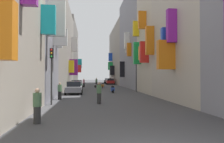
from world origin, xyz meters
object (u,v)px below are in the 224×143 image
(scooter_silver, at_px, (96,85))
(parked_car_red, at_px, (110,81))
(traffic_light_far_corner, at_px, (136,68))
(parked_car_green, at_px, (77,85))
(traffic_light_near_corner, at_px, (52,66))
(parked_car_black, at_px, (108,81))
(scooter_blue, at_px, (113,89))
(pedestrian_crossing, at_px, (99,93))
(parked_car_grey, at_px, (74,87))
(pedestrian_near_left, at_px, (96,82))
(pedestrian_near_right, at_px, (37,106))
(scooter_orange, at_px, (103,85))
(pedestrian_mid_street, at_px, (60,91))
(pedestrian_far_away, at_px, (84,83))

(scooter_silver, bearing_deg, parked_car_red, 73.20)
(traffic_light_far_corner, bearing_deg, parked_car_green, 147.27)
(traffic_light_near_corner, bearing_deg, parked_car_black, 78.47)
(parked_car_black, relative_size, traffic_light_far_corner, 0.94)
(scooter_blue, height_order, pedestrian_crossing, pedestrian_crossing)
(parked_car_grey, height_order, scooter_blue, parked_car_grey)
(parked_car_grey, bearing_deg, parked_car_green, 90.66)
(pedestrian_near_left, xyz_separation_m, pedestrian_near_right, (-3.94, -30.12, -0.07))
(scooter_blue, bearing_deg, scooter_silver, 97.78)
(scooter_orange, relative_size, pedestrian_mid_street, 1.16)
(scooter_silver, height_order, pedestrian_near_right, pedestrian_near_right)
(parked_car_red, xyz_separation_m, scooter_silver, (-3.99, -13.22, -0.30))
(pedestrian_near_right, relative_size, pedestrian_far_away, 1.01)
(parked_car_grey, height_order, traffic_light_near_corner, traffic_light_near_corner)
(pedestrian_near_right, bearing_deg, pedestrian_crossing, 62.91)
(pedestrian_mid_street, distance_m, pedestrian_far_away, 20.25)
(pedestrian_crossing, bearing_deg, scooter_blue, 77.27)
(scooter_blue, relative_size, traffic_light_near_corner, 0.42)
(pedestrian_mid_street, xyz_separation_m, traffic_light_far_corner, (8.96, 7.70, 2.37))
(parked_car_black, relative_size, pedestrian_near_left, 2.51)
(pedestrian_crossing, xyz_separation_m, traffic_light_near_corner, (-3.58, -0.11, 2.05))
(pedestrian_crossing, relative_size, pedestrian_mid_street, 1.09)
(pedestrian_near_left, bearing_deg, parked_car_green, -113.13)
(pedestrian_near_left, bearing_deg, pedestrian_crossing, -91.87)
(parked_car_red, distance_m, pedestrian_near_right, 42.05)
(parked_car_black, relative_size, scooter_silver, 2.55)
(pedestrian_far_away, bearing_deg, pedestrian_mid_street, -94.95)
(parked_car_green, xyz_separation_m, traffic_light_far_corner, (8.14, -5.23, 2.37))
(scooter_orange, height_order, pedestrian_near_left, pedestrian_near_left)
(scooter_orange, bearing_deg, scooter_blue, -86.40)
(scooter_orange, bearing_deg, pedestrian_crossing, -94.88)
(parked_car_red, xyz_separation_m, parked_car_black, (-0.02, 4.99, 0.01))
(scooter_silver, bearing_deg, scooter_blue, -82.22)
(parked_car_grey, xyz_separation_m, pedestrian_near_left, (3.28, 15.00, 0.09))
(parked_car_red, relative_size, traffic_light_near_corner, 1.01)
(traffic_light_far_corner, bearing_deg, parked_car_black, 91.80)
(traffic_light_far_corner, bearing_deg, pedestrian_near_left, 110.02)
(parked_car_red, xyz_separation_m, parked_car_green, (-7.23, -19.08, 0.01))
(parked_car_red, xyz_separation_m, traffic_light_far_corner, (0.91, -24.31, 2.38))
(parked_car_grey, xyz_separation_m, pedestrian_mid_street, (-0.90, -5.80, -0.01))
(parked_car_red, distance_m, pedestrian_crossing, 35.46)
(pedestrian_mid_street, distance_m, traffic_light_far_corner, 12.05)
(parked_car_grey, relative_size, scooter_blue, 2.34)
(pedestrian_crossing, bearing_deg, scooter_silver, 88.28)
(parked_car_red, relative_size, pedestrian_near_left, 2.46)
(pedestrian_mid_street, bearing_deg, pedestrian_near_right, -88.46)
(scooter_orange, distance_m, scooter_blue, 9.58)
(parked_car_red, xyz_separation_m, pedestrian_mid_street, (-8.06, -32.01, 0.00))
(scooter_orange, relative_size, traffic_light_near_corner, 0.42)
(traffic_light_near_corner, bearing_deg, parked_car_red, 76.87)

